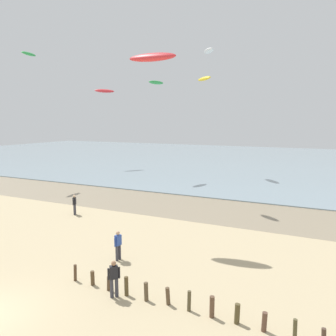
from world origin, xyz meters
TOP-DOWN VIEW (x-y plane):
  - wet_sand_strip at (0.00, 19.69)m, footprint 120.00×8.19m
  - sea at (0.00, 58.78)m, footprint 160.00×70.00m
  - groyne_near at (9.05, 4.05)m, footprint 15.41×0.34m
  - person_nearest_camera at (-6.68, 13.23)m, footprint 0.36×0.52m
  - person_right_flank at (3.94, 3.63)m, footprint 0.44×0.42m
  - person_far_down_beach at (1.84, 7.06)m, footprint 0.28×0.56m
  - kite_aloft_0 at (-8.56, 31.90)m, footprint 1.57×2.83m
  - kite_aloft_2 at (-3.96, 39.72)m, footprint 2.83×3.40m
  - kite_aloft_4 at (-20.92, 22.32)m, footprint 1.10×2.43m
  - kite_aloft_5 at (-21.96, 38.86)m, footprint 2.91×3.50m
  - kite_aloft_6 at (1.71, 21.72)m, footprint 2.04×1.91m
  - kite_aloft_8 at (1.41, 12.16)m, footprint 3.42×1.49m

SIDE VIEW (x-z plane):
  - wet_sand_strip at x=0.00m, z-range 0.00..0.01m
  - sea at x=0.00m, z-range 0.00..0.10m
  - groyne_near at x=9.05m, z-range -0.06..0.85m
  - person_nearest_camera at x=-6.68m, z-range 0.06..1.77m
  - person_right_flank at x=3.94m, z-range 0.06..1.77m
  - person_far_down_beach at x=1.84m, z-range 0.06..1.77m
  - kite_aloft_6 at x=1.71m, z-range 11.42..11.99m
  - kite_aloft_8 at x=1.41m, z-range 11.60..12.48m
  - kite_aloft_5 at x=-21.96m, z-range 12.45..13.27m
  - kite_aloft_0 at x=-8.56m, z-range 12.62..13.16m
  - kite_aloft_4 at x=-20.92m, z-range 15.59..16.19m
  - kite_aloft_2 at x=-3.96m, z-range 17.62..18.29m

